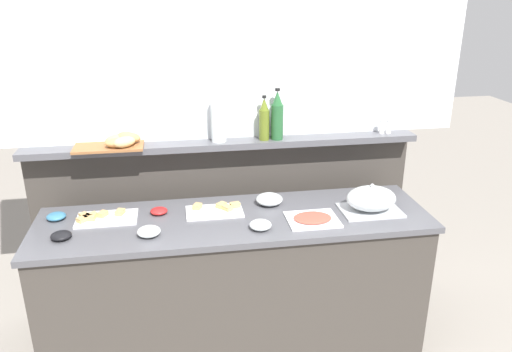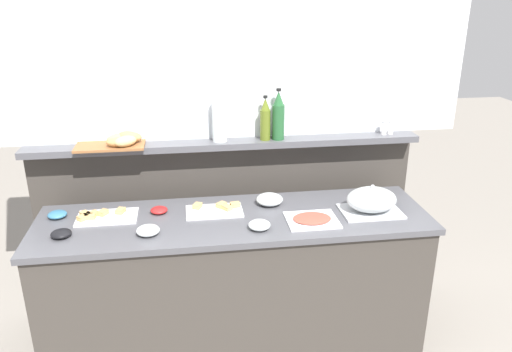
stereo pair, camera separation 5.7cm
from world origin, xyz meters
name	(u,v)px [view 1 (the left image)]	position (x,y,z in m)	size (l,w,h in m)	color
ground_plane	(226,292)	(0.00, 0.60, 0.00)	(12.00, 12.00, 0.00)	gray
buffet_counter	(236,285)	(0.00, 0.00, 0.45)	(2.20, 0.62, 0.89)	#3D3833
back_ledge_unit	(226,220)	(0.00, 0.49, 0.64)	(2.43, 0.22, 1.21)	#3D3833
upper_wall_panel	(221,22)	(0.00, 0.51, 1.91)	(3.03, 0.08, 1.39)	silver
sandwich_platter_front	(216,210)	(-0.10, 0.09, 0.90)	(0.32, 0.19, 0.04)	white
sandwich_platter_rear	(103,217)	(-0.73, 0.10, 0.90)	(0.33, 0.20, 0.04)	silver
cold_cuts_platter	(312,219)	(0.42, -0.11, 0.90)	(0.28, 0.24, 0.02)	silver
serving_cloche	(371,200)	(0.78, -0.05, 0.96)	(0.34, 0.24, 0.17)	#B7BABF
glass_bowl_large	(149,232)	(-0.47, -0.14, 0.91)	(0.12, 0.12, 0.05)	silver
glass_bowl_medium	(269,200)	(0.22, 0.15, 0.92)	(0.16, 0.16, 0.06)	silver
glass_bowl_small	(260,225)	(0.12, -0.16, 0.91)	(0.12, 0.12, 0.05)	silver
condiment_bowl_red	(159,211)	(-0.42, 0.12, 0.90)	(0.10, 0.10, 0.03)	red
condiment_bowl_teal	(56,216)	(-0.98, 0.14, 0.91)	(0.11, 0.11, 0.04)	teal
condiment_bowl_cream	(61,236)	(-0.91, -0.11, 0.91)	(0.11, 0.11, 0.04)	black
wine_bottle_green	(277,117)	(0.32, 0.40, 1.35)	(0.08, 0.08, 0.32)	#23562D
olive_oil_bottle	(264,120)	(0.24, 0.40, 1.33)	(0.06, 0.06, 0.28)	#56661E
salt_shaker	(382,127)	(1.01, 0.41, 1.25)	(0.03, 0.03, 0.09)	white
pepper_shaker	(389,127)	(1.05, 0.41, 1.25)	(0.03, 0.03, 0.09)	white
bread_basket	(119,141)	(-0.63, 0.40, 1.24)	(0.40, 0.28, 0.08)	brown
water_carafe	(218,121)	(-0.04, 0.41, 1.34)	(0.09, 0.09, 0.26)	silver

